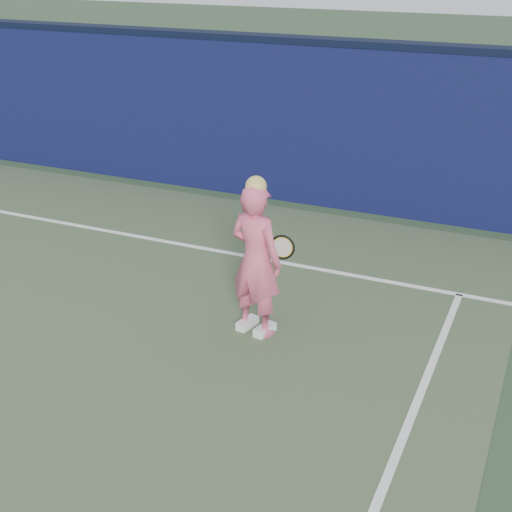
% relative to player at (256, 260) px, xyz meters
% --- Properties ---
extents(backstop_wall, '(24.00, 0.40, 2.50)m').
position_rel_player_xyz_m(backstop_wall, '(-2.89, 4.28, 0.39)').
color(backstop_wall, '#0C1235').
rests_on(backstop_wall, ground).
extents(wall_cap, '(24.00, 0.42, 0.10)m').
position_rel_player_xyz_m(wall_cap, '(-2.89, 4.28, 1.69)').
color(wall_cap, black).
rests_on(wall_cap, backstop_wall).
extents(player, '(0.70, 0.54, 1.78)m').
position_rel_player_xyz_m(player, '(0.00, 0.00, 0.00)').
color(player, '#E25879').
rests_on(player, ground).
extents(racket, '(0.53, 0.14, 0.29)m').
position_rel_player_xyz_m(racket, '(0.10, 0.44, -0.01)').
color(racket, black).
rests_on(racket, ground).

